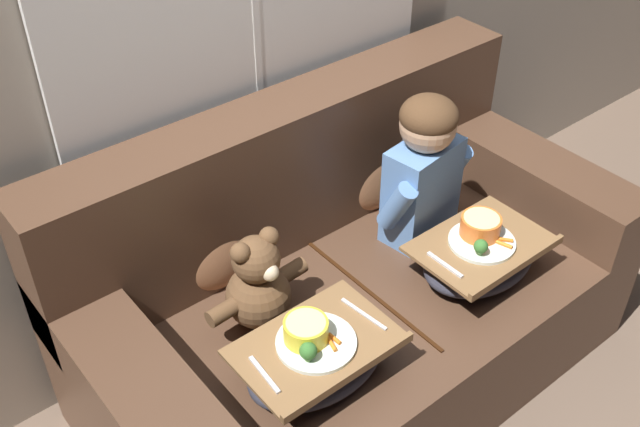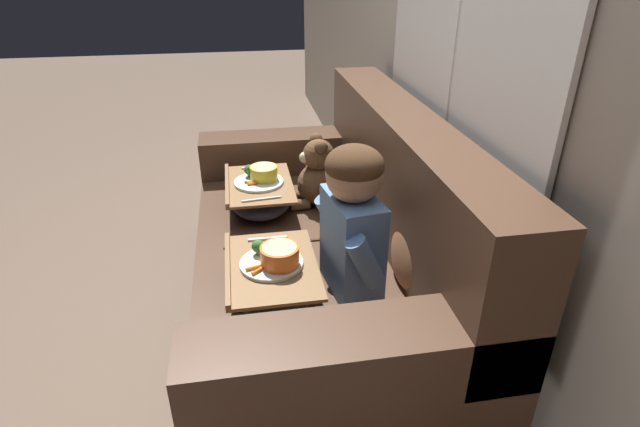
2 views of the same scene
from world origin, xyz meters
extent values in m
plane|color=brown|center=(0.00, 0.00, 0.00)|extent=(14.00, 14.00, 0.00)
cube|color=#4C3323|center=(0.00, 0.00, 0.21)|extent=(1.80, 0.96, 0.43)
cube|color=#4C3323|center=(0.00, 0.37, 0.68)|extent=(1.80, 0.22, 0.51)
cube|color=#4C3323|center=(-0.79, 0.00, 0.53)|extent=(0.22, 0.96, 0.20)
cube|color=#4C3323|center=(0.79, 0.00, 0.53)|extent=(0.22, 0.96, 0.20)
cube|color=#32190A|center=(0.00, -0.02, 0.43)|extent=(0.01, 0.70, 0.01)
ellipsoid|color=#B2754C|center=(0.34, 0.30, 0.58)|extent=(0.33, 0.16, 0.34)
ellipsoid|color=#B2754C|center=(-0.34, 0.30, 0.58)|extent=(0.32, 0.15, 0.33)
cube|color=#5B84BC|center=(0.34, 0.08, 0.60)|extent=(0.28, 0.18, 0.36)
sphere|color=tan|center=(0.34, 0.08, 0.86)|extent=(0.19, 0.19, 0.19)
ellipsoid|color=#4C331E|center=(0.34, 0.08, 0.89)|extent=(0.19, 0.19, 0.13)
cylinder|color=#5B84BC|center=(0.19, 0.04, 0.63)|extent=(0.09, 0.15, 0.20)
cylinder|color=#5B84BC|center=(0.49, 0.08, 0.63)|extent=(0.09, 0.15, 0.20)
sphere|color=brown|center=(-0.34, 0.08, 0.52)|extent=(0.20, 0.20, 0.20)
sphere|color=brown|center=(-0.34, 0.08, 0.67)|extent=(0.14, 0.14, 0.14)
sphere|color=brown|center=(-0.39, 0.07, 0.73)|extent=(0.06, 0.06, 0.06)
sphere|color=brown|center=(-0.29, 0.08, 0.73)|extent=(0.06, 0.06, 0.06)
sphere|color=beige|center=(-0.34, 0.01, 0.66)|extent=(0.05, 0.05, 0.05)
sphere|color=black|center=(-0.33, 0.00, 0.67)|extent=(0.02, 0.02, 0.02)
cylinder|color=brown|center=(-0.47, 0.07, 0.54)|extent=(0.10, 0.06, 0.05)
cylinder|color=brown|center=(-0.21, 0.08, 0.54)|extent=(0.10, 0.06, 0.05)
cylinder|color=brown|center=(-0.38, -0.02, 0.45)|extent=(0.06, 0.09, 0.05)
cylinder|color=brown|center=(-0.29, -0.02, 0.45)|extent=(0.06, 0.09, 0.05)
ellipsoid|color=#2D2D38|center=(0.34, -0.20, 0.48)|extent=(0.42, 0.30, 0.11)
cube|color=brown|center=(0.34, -0.20, 0.54)|extent=(0.43, 0.31, 0.01)
cube|color=brown|center=(0.34, -0.34, 0.56)|extent=(0.43, 0.02, 0.02)
cylinder|color=silver|center=(0.34, -0.20, 0.56)|extent=(0.21, 0.21, 0.01)
cylinder|color=orange|center=(0.36, -0.17, 0.60)|extent=(0.13, 0.13, 0.07)
cylinder|color=#E5D189|center=(0.36, -0.17, 0.62)|extent=(0.11, 0.11, 0.01)
sphere|color=#38702D|center=(0.28, -0.24, 0.59)|extent=(0.05, 0.05, 0.05)
cylinder|color=#7A9E56|center=(0.28, -0.24, 0.57)|extent=(0.02, 0.02, 0.02)
cylinder|color=orange|center=(0.37, -0.25, 0.57)|extent=(0.03, 0.07, 0.01)
cylinder|color=orange|center=(0.39, -0.24, 0.57)|extent=(0.05, 0.06, 0.01)
cube|color=silver|center=(0.17, -0.20, 0.55)|extent=(0.01, 0.14, 0.01)
ellipsoid|color=#2D2D38|center=(-0.34, -0.20, 0.48)|extent=(0.43, 0.29, 0.11)
cube|color=brown|center=(-0.34, -0.20, 0.54)|extent=(0.45, 0.30, 0.01)
cube|color=brown|center=(-0.34, -0.34, 0.56)|extent=(0.45, 0.02, 0.02)
cylinder|color=silver|center=(-0.34, -0.20, 0.56)|extent=(0.22, 0.22, 0.01)
cylinder|color=yellow|center=(-0.35, -0.17, 0.59)|extent=(0.12, 0.12, 0.06)
cylinder|color=#E5D189|center=(-0.35, -0.17, 0.62)|extent=(0.11, 0.11, 0.01)
sphere|color=#38702D|center=(-0.40, -0.24, 0.60)|extent=(0.05, 0.05, 0.05)
cylinder|color=#7A9E56|center=(-0.40, -0.24, 0.57)|extent=(0.02, 0.02, 0.02)
cylinder|color=orange|center=(-0.32, -0.24, 0.57)|extent=(0.03, 0.05, 0.01)
cylinder|color=orange|center=(-0.30, -0.23, 0.57)|extent=(0.01, 0.05, 0.01)
cube|color=silver|center=(-0.51, -0.20, 0.55)|extent=(0.02, 0.14, 0.01)
cube|color=silver|center=(-0.16, -0.20, 0.55)|extent=(0.03, 0.17, 0.01)
camera|label=1|loc=(-1.21, -1.29, 2.10)|focal=42.00mm
camera|label=2|loc=(1.75, -0.28, 1.49)|focal=28.00mm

